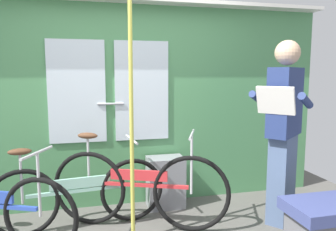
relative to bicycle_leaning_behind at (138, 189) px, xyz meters
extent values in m
cube|color=#4C8C56|center=(-0.01, 0.65, 0.73)|extent=(4.60, 0.08, 2.24)
cube|color=silver|center=(-0.56, 0.60, 0.91)|extent=(0.60, 0.02, 1.10)
cube|color=silver|center=(0.14, 0.60, 0.91)|extent=(0.60, 0.02, 1.10)
cylinder|color=#B2B2B7|center=(-0.21, 0.58, 0.77)|extent=(0.28, 0.02, 0.02)
cube|color=silver|center=(-0.01, 0.55, 1.87)|extent=(4.60, 0.28, 0.04)
torus|color=black|center=(-0.85, -0.29, -0.06)|extent=(0.63, 0.30, 0.67)
cylinder|color=#B7B7BC|center=(-0.85, -0.29, 0.21)|extent=(0.02, 0.02, 0.53)
cylinder|color=#B7B7BC|center=(-0.85, -0.29, 0.47)|extent=(0.19, 0.41, 0.02)
torus|color=black|center=(0.47, -0.19, -0.02)|extent=(0.70, 0.32, 0.74)
torus|color=black|center=(-0.46, 0.19, -0.02)|extent=(0.70, 0.32, 0.74)
cube|color=red|center=(0.01, 0.00, 0.04)|extent=(0.90, 0.39, 0.03)
cube|color=red|center=(0.01, 0.00, 0.13)|extent=(0.52, 0.23, 0.10)
cylinder|color=#B7B7BC|center=(-0.46, 0.19, 0.24)|extent=(0.02, 0.02, 0.53)
ellipsoid|color=brown|center=(-0.46, 0.19, 0.50)|extent=(0.22, 0.16, 0.06)
cylinder|color=#B7B7BC|center=(0.47, -0.19, 0.26)|extent=(0.02, 0.02, 0.57)
cylinder|color=#B7B7BC|center=(0.47, -0.19, 0.54)|extent=(0.19, 0.42, 0.02)
torus|color=black|center=(-0.04, 0.16, -0.07)|extent=(0.65, 0.12, 0.65)
torus|color=black|center=(-1.05, 0.05, -0.07)|extent=(0.65, 0.12, 0.65)
cube|color=#9EDBC6|center=(-0.54, 0.11, -0.01)|extent=(0.96, 0.14, 0.03)
cube|color=#9EDBC6|center=(-0.54, 0.11, 0.07)|extent=(0.56, 0.09, 0.10)
cylinder|color=#B7B7BC|center=(-1.05, 0.05, 0.17)|extent=(0.02, 0.02, 0.48)
ellipsoid|color=brown|center=(-1.05, 0.05, 0.41)|extent=(0.21, 0.11, 0.06)
cylinder|color=#B7B7BC|center=(-0.04, 0.16, 0.19)|extent=(0.02, 0.02, 0.52)
cylinder|color=#B7B7BC|center=(-0.04, 0.16, 0.45)|extent=(0.07, 0.44, 0.02)
cube|color=slate|center=(1.42, -0.20, 0.05)|extent=(0.38, 0.36, 0.88)
cube|color=navy|center=(1.42, -0.20, 0.82)|extent=(0.51, 0.47, 0.66)
sphere|color=tan|center=(1.42, -0.20, 1.30)|extent=(0.24, 0.24, 0.24)
cube|color=silver|center=(1.20, -0.37, 0.86)|extent=(0.30, 0.33, 0.26)
cylinder|color=navy|center=(1.45, -0.46, 0.86)|extent=(0.28, 0.25, 0.17)
cylinder|color=navy|center=(1.17, -0.11, 0.86)|extent=(0.28, 0.25, 0.17)
cube|color=gray|center=(0.37, 0.43, -0.11)|extent=(0.41, 0.28, 0.57)
cylinder|color=#C6C14C|center=(-0.09, -0.24, 0.73)|extent=(0.04, 0.04, 2.24)
cube|color=#3D477F|center=(1.46, -0.83, 0.01)|extent=(0.70, 0.44, 0.10)
camera|label=1|loc=(-0.42, -2.97, 1.10)|focal=34.51mm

